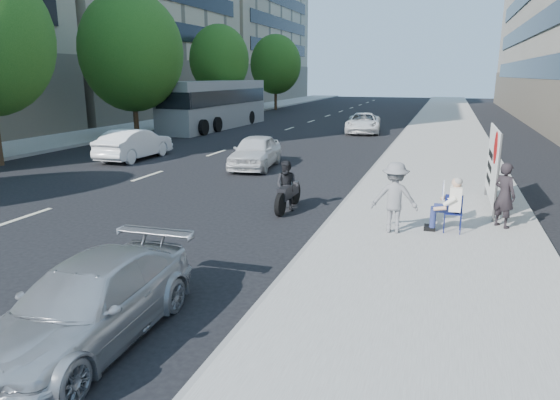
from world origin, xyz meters
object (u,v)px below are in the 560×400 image
at_px(white_sedan_near, 255,152).
at_px(white_sedan_far, 363,123).
at_px(seated_protester, 449,201).
at_px(parked_sedan, 89,304).
at_px(white_sedan_mid, 134,144).
at_px(pedestrian_woman, 504,195).
at_px(motorcycle, 287,188).
at_px(bus, 216,105).
at_px(protest_banner, 493,163).
at_px(jogger, 395,197).

distance_m(white_sedan_near, white_sedan_far, 14.25).
height_order(seated_protester, parked_sedan, seated_protester).
xyz_separation_m(white_sedan_mid, white_sedan_far, (8.10, 13.85, -0.04)).
xyz_separation_m(seated_protester, pedestrian_woman, (1.25, 0.77, 0.06)).
distance_m(white_sedan_far, motorcycle, 20.09).
bearing_deg(white_sedan_far, parked_sedan, -95.11).
height_order(parked_sedan, white_sedan_far, white_sedan_far).
distance_m(parked_sedan, white_sedan_mid, 16.42).
distance_m(motorcycle, bus, 23.16).
relative_size(seated_protester, protest_banner, 0.43).
bearing_deg(white_sedan_near, pedestrian_woman, -41.90).
height_order(seated_protester, jogger, jogger).
relative_size(seated_protester, pedestrian_woman, 0.83).
xyz_separation_m(pedestrian_woman, white_sedan_far, (-6.67, 20.38, -0.29)).
xyz_separation_m(jogger, white_sedan_mid, (-12.32, 7.76, -0.29)).
height_order(motorcycle, bus, bus).
distance_m(protest_banner, white_sedan_far, 19.60).
height_order(white_sedan_mid, white_sedan_far, white_sedan_mid).
distance_m(jogger, white_sedan_far, 22.02).
relative_size(seated_protester, jogger, 0.79).
bearing_deg(jogger, white_sedan_far, -83.59).
xyz_separation_m(seated_protester, jogger, (-1.20, -0.46, 0.10)).
xyz_separation_m(white_sedan_near, motorcycle, (3.28, -5.97, -0.03)).
xyz_separation_m(white_sedan_near, bus, (-8.42, 13.99, 0.97)).
xyz_separation_m(pedestrian_woman, white_sedan_mid, (-14.77, 6.53, -0.25)).
xyz_separation_m(jogger, white_sedan_near, (-6.37, 7.52, -0.31)).
bearing_deg(jogger, motorcycle, -31.23).
bearing_deg(protest_banner, parked_sedan, -122.32).
bearing_deg(motorcycle, white_sedan_near, 120.33).
xyz_separation_m(jogger, protest_banner, (2.28, 3.13, 0.42)).
bearing_deg(bus, protest_banner, -45.30).
bearing_deg(white_sedan_far, bus, 174.15).
relative_size(parked_sedan, white_sedan_far, 0.87).
relative_size(jogger, white_sedan_far, 0.36).
distance_m(jogger, motorcycle, 3.47).
height_order(pedestrian_woman, white_sedan_near, pedestrian_woman).
relative_size(parked_sedan, bus, 0.33).
distance_m(seated_protester, bus, 26.44).
height_order(white_sedan_near, motorcycle, motorcycle).
relative_size(seated_protester, white_sedan_near, 0.33).
bearing_deg(seated_protester, pedestrian_woman, 31.61).
bearing_deg(parked_sedan, white_sedan_far, 89.46).
bearing_deg(jogger, seated_protester, -163.71).
height_order(jogger, motorcycle, jogger).
relative_size(seated_protester, parked_sedan, 0.32).
relative_size(jogger, white_sedan_near, 0.42).
height_order(jogger, parked_sedan, jogger).
xyz_separation_m(white_sedan_far, bus, (-10.57, -0.10, 0.99)).
relative_size(protest_banner, motorcycle, 1.50).
distance_m(protest_banner, parked_sedan, 11.03).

